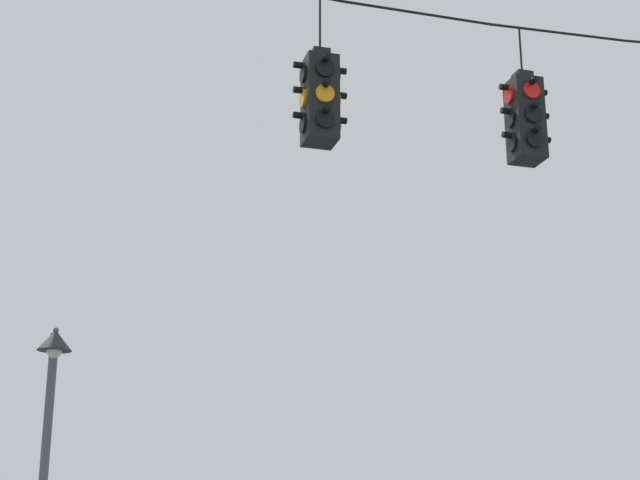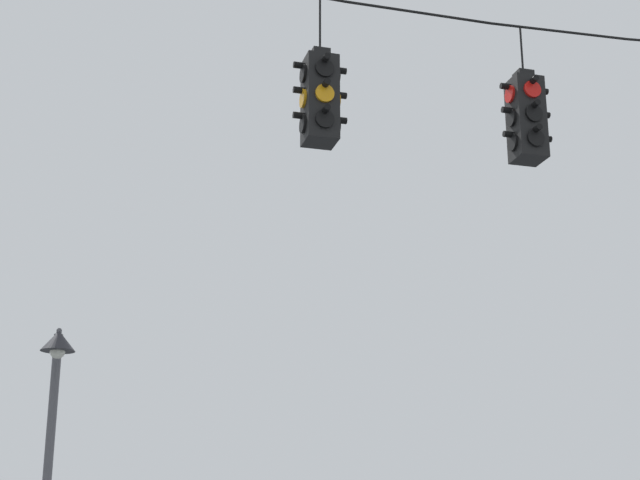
# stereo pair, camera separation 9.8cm
# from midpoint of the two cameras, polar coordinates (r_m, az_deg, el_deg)

# --- Properties ---
(span_wire) EXTENTS (12.27, 0.03, 0.39)m
(span_wire) POSITION_cam_midpoint_polar(r_m,az_deg,el_deg) (11.37, 5.52, 13.53)
(span_wire) COLOR black
(traffic_light_near_left_pole) EXTENTS (0.58, 0.58, 1.71)m
(traffic_light_near_left_pole) POSITION_cam_midpoint_polar(r_m,az_deg,el_deg) (10.41, -0.27, 8.22)
(traffic_light_near_left_pole) COLOR black
(traffic_light_near_right_pole) EXTENTS (0.58, 0.58, 1.65)m
(traffic_light_near_right_pole) POSITION_cam_midpoint_polar(r_m,az_deg,el_deg) (11.27, 11.60, 6.91)
(traffic_light_near_right_pole) COLOR black
(street_lamp) EXTENTS (0.45, 0.78, 4.32)m
(street_lamp) POSITION_cam_midpoint_polar(r_m,az_deg,el_deg) (13.41, -15.72, -9.88)
(street_lamp) COLOR #515156
(street_lamp) RESTS_ON ground_plane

